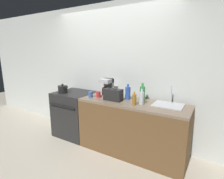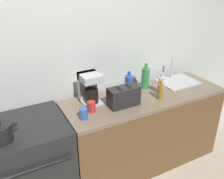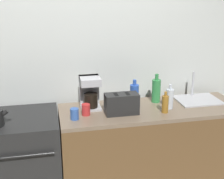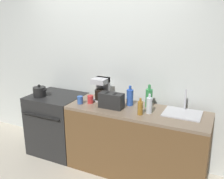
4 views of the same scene
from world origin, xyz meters
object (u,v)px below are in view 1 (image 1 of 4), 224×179
object	(u,v)px
coffee_maker	(107,87)
cup_red	(98,94)
toaster	(113,95)
bottle_clear	(142,98)
kettle	(63,89)
stove	(75,113)
bottle_blue	(128,93)
cup_blue	(91,95)
bottle_green	(142,93)
bottle_amber	(134,99)

from	to	relation	value
coffee_maker	cup_red	distance (m)	0.23
toaster	bottle_clear	distance (m)	0.49
kettle	stove	bearing A→B (deg)	37.79
bottle_blue	coffee_maker	bearing A→B (deg)	175.71
bottle_clear	cup_blue	size ratio (longest dim) A/B	2.36
kettle	toaster	size ratio (longest dim) A/B	0.74
coffee_maker	bottle_blue	world-z (taller)	coffee_maker
bottle_green	coffee_maker	bearing A→B (deg)	-179.22
bottle_clear	coffee_maker	bearing A→B (deg)	165.71
kettle	bottle_blue	world-z (taller)	bottle_blue
coffee_maker	bottle_blue	distance (m)	0.45
coffee_maker	bottle_clear	xyz separation A→B (m)	(0.76, -0.19, -0.06)
cup_red	coffee_maker	bearing A→B (deg)	70.43
coffee_maker	bottle_green	distance (m)	0.69
bottle_clear	bottle_blue	distance (m)	0.35
kettle	coffee_maker	world-z (taller)	coffee_maker
bottle_clear	cup_blue	distance (m)	0.94
coffee_maker	bottle_green	size ratio (longest dim) A/B	1.06
toaster	bottle_blue	world-z (taller)	bottle_blue
bottle_clear	bottle_green	world-z (taller)	bottle_green
stove	cup_red	bearing A→B (deg)	-5.77
bottle_green	toaster	bearing A→B (deg)	-150.76
bottle_blue	cup_blue	size ratio (longest dim) A/B	2.56
stove	bottle_green	bearing A→B (deg)	5.53
kettle	cup_red	bearing A→B (deg)	5.18
bottle_blue	cup_red	world-z (taller)	bottle_blue
kettle	cup_blue	distance (m)	0.70
bottle_amber	coffee_maker	bearing A→B (deg)	157.14
toaster	bottle_clear	size ratio (longest dim) A/B	1.28
stove	bottle_clear	bearing A→B (deg)	-2.65
bottle_clear	cup_red	world-z (taller)	bottle_clear
bottle_amber	cup_red	bearing A→B (deg)	172.69
coffee_maker	cup_red	bearing A→B (deg)	-109.57
stove	coffee_maker	xyz separation A→B (m)	(0.70, 0.13, 0.61)
cup_blue	cup_red	distance (m)	0.14
bottle_blue	cup_red	xyz separation A→B (m)	(-0.51, -0.16, -0.06)
kettle	bottle_blue	bearing A→B (deg)	9.85
stove	bottle_amber	distance (m)	1.48
kettle	cup_blue	size ratio (longest dim) A/B	2.24
coffee_maker	bottle_amber	size ratio (longest dim) A/B	1.52
stove	kettle	world-z (taller)	kettle
coffee_maker	cup_red	xyz separation A→B (m)	(-0.07, -0.19, -0.11)
coffee_maker	cup_blue	bearing A→B (deg)	-123.98
stove	bottle_blue	size ratio (longest dim) A/B	3.41
coffee_maker	bottle_green	world-z (taller)	coffee_maker
bottle_amber	bottle_green	world-z (taller)	bottle_green
cup_blue	bottle_green	bearing A→B (deg)	17.71
toaster	kettle	bearing A→B (deg)	-178.24
kettle	toaster	world-z (taller)	toaster
bottle_amber	bottle_blue	bearing A→B (deg)	132.64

